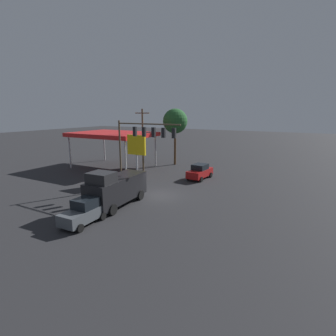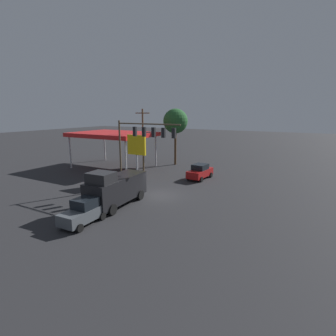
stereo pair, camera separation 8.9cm
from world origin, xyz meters
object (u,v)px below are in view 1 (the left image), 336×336
at_px(traffic_signal_assembly, 143,138).
at_px(sedan_waiting, 200,172).
at_px(utility_pole, 143,138).
at_px(price_sign, 136,147).
at_px(hatchback_crossing, 84,212).
at_px(street_tree, 175,121).
at_px(delivery_truck, 116,188).

height_order(traffic_signal_assembly, sedan_waiting, traffic_signal_assembly).
bearing_deg(utility_pole, price_sign, 117.51).
relative_size(hatchback_crossing, street_tree, 0.42).
height_order(price_sign, hatchback_crossing, price_sign).
height_order(sedan_waiting, street_tree, street_tree).
bearing_deg(utility_pole, sedan_waiting, 177.44).
xyz_separation_m(traffic_signal_assembly, delivery_truck, (-0.13, 4.80, -4.22)).
bearing_deg(traffic_signal_assembly, utility_pole, -55.20).
relative_size(traffic_signal_assembly, sedan_waiting, 1.69).
relative_size(sedan_waiting, street_tree, 0.50).
distance_m(traffic_signal_assembly, delivery_truck, 6.39).
xyz_separation_m(traffic_signal_assembly, sedan_waiting, (-3.10, -8.36, -4.96)).
relative_size(price_sign, sedan_waiting, 1.29).
distance_m(utility_pole, street_tree, 7.04).
xyz_separation_m(utility_pole, sedan_waiting, (-9.20, 0.41, -3.83)).
relative_size(price_sign, hatchback_crossing, 1.51).
height_order(price_sign, sedan_waiting, price_sign).
height_order(hatchback_crossing, street_tree, street_tree).
bearing_deg(street_tree, traffic_signal_assembly, 105.18).
bearing_deg(hatchback_crossing, delivery_truck, -176.82).
bearing_deg(traffic_signal_assembly, sedan_waiting, -110.32).
relative_size(utility_pole, street_tree, 0.99).
relative_size(traffic_signal_assembly, street_tree, 0.84).
xyz_separation_m(price_sign, hatchback_crossing, (-3.66, 12.22, -3.39)).
xyz_separation_m(hatchback_crossing, sedan_waiting, (-2.57, -17.51, 0.00)).
distance_m(sedan_waiting, street_tree, 11.62).
distance_m(utility_pole, price_sign, 6.44).
xyz_separation_m(price_sign, sedan_waiting, (-6.23, -5.29, -3.38)).
xyz_separation_m(delivery_truck, sedan_waiting, (-2.97, -13.16, -0.74)).
xyz_separation_m(price_sign, street_tree, (0.97, -12.05, 2.73)).
height_order(delivery_truck, hatchback_crossing, delivery_truck).
bearing_deg(street_tree, hatchback_crossing, 100.80).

